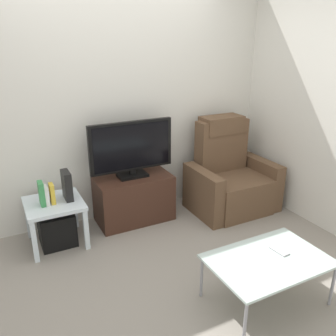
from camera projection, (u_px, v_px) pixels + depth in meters
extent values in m
plane|color=gray|center=(158.00, 261.00, 3.28)|extent=(6.40, 6.40, 0.00)
cube|color=silver|center=(112.00, 102.00, 3.76)|extent=(6.40, 0.06, 2.60)
cube|color=silver|center=(322.00, 105.00, 3.62)|extent=(0.06, 4.48, 2.60)
cube|color=#3D2319|center=(134.00, 198.00, 3.94)|extent=(0.83, 0.44, 0.52)
cube|color=black|center=(141.00, 197.00, 3.72)|extent=(0.77, 0.02, 0.02)
cube|color=black|center=(139.00, 192.00, 3.75)|extent=(0.34, 0.11, 0.04)
cube|color=black|center=(132.00, 175.00, 3.86)|extent=(0.32, 0.20, 0.03)
cube|color=black|center=(132.00, 172.00, 3.84)|extent=(0.06, 0.04, 0.05)
cube|color=black|center=(131.00, 146.00, 3.74)|extent=(0.93, 0.05, 0.53)
cube|color=black|center=(132.00, 147.00, 3.72)|extent=(0.85, 0.01, 0.48)
cube|color=brown|center=(232.00, 193.00, 4.21)|extent=(0.70, 0.72, 0.42)
cube|color=brown|center=(221.00, 145.00, 4.25)|extent=(0.64, 0.20, 0.62)
cube|color=brown|center=(221.00, 125.00, 4.18)|extent=(0.50, 0.26, 0.20)
cube|color=brown|center=(203.00, 194.00, 4.01)|extent=(0.14, 0.68, 0.56)
cube|color=brown|center=(260.00, 181.00, 4.36)|extent=(0.14, 0.68, 0.56)
cube|color=silver|center=(54.00, 204.00, 3.42)|extent=(0.54, 0.54, 0.04)
cube|color=silver|center=(35.00, 242.00, 3.20)|extent=(0.04, 0.04, 0.42)
cube|color=silver|center=(86.00, 230.00, 3.40)|extent=(0.04, 0.04, 0.42)
cube|color=silver|center=(28.00, 219.00, 3.60)|extent=(0.04, 0.04, 0.42)
cube|color=silver|center=(75.00, 209.00, 3.80)|extent=(0.04, 0.04, 0.42)
cube|color=black|center=(57.00, 228.00, 3.51)|extent=(0.34, 0.34, 0.34)
cube|color=#388C4C|center=(42.00, 194.00, 3.31)|extent=(0.05, 0.13, 0.23)
cube|color=white|center=(46.00, 195.00, 3.34)|extent=(0.03, 0.12, 0.18)
cube|color=gold|center=(52.00, 194.00, 3.36)|extent=(0.04, 0.11, 0.20)
cube|color=black|center=(67.00, 185.00, 3.43)|extent=(0.07, 0.20, 0.29)
cube|color=#B2C6C1|center=(268.00, 260.00, 2.66)|extent=(0.90, 0.60, 0.02)
cylinder|color=gray|center=(245.00, 324.00, 2.33)|extent=(0.02, 0.02, 0.36)
cylinder|color=gray|center=(333.00, 285.00, 2.69)|extent=(0.02, 0.02, 0.36)
cylinder|color=gray|center=(202.00, 277.00, 2.78)|extent=(0.02, 0.02, 0.36)
cylinder|color=gray|center=(282.00, 249.00, 3.14)|extent=(0.02, 0.02, 0.36)
cube|color=#B7B7BC|center=(279.00, 251.00, 2.76)|extent=(0.08, 0.16, 0.01)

